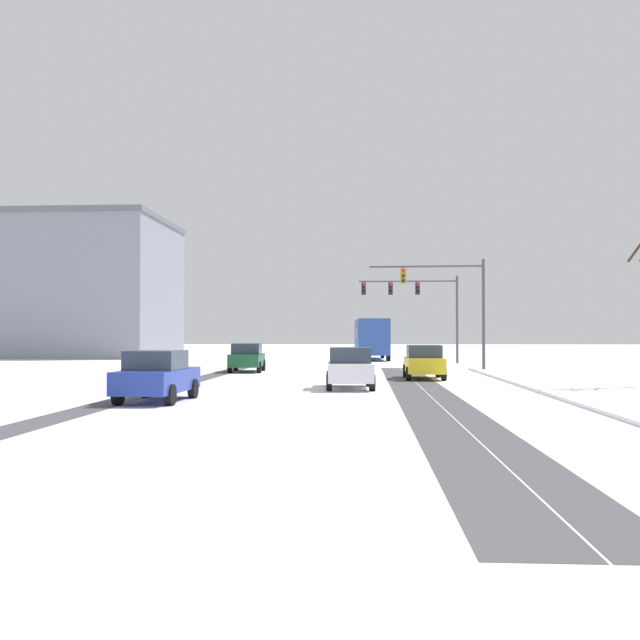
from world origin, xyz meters
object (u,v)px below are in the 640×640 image
(bus_oncoming, at_px, (371,336))
(office_building_far_left_block, at_px, (14,288))
(car_dark_green_lead, at_px, (247,357))
(car_yellow_cab_second, at_px, (424,362))
(car_white_third, at_px, (350,368))
(car_blue_fourth, at_px, (157,376))
(traffic_signal_far_right, at_px, (417,298))
(traffic_signal_near_right, at_px, (451,294))

(bus_oncoming, height_order, office_building_far_left_block, office_building_far_left_block)
(car_dark_green_lead, bearing_deg, bus_oncoming, 71.04)
(car_dark_green_lead, height_order, car_yellow_cab_second, same)
(car_dark_green_lead, distance_m, car_yellow_cab_second, 11.29)
(car_dark_green_lead, height_order, office_building_far_left_block, office_building_far_left_block)
(bus_oncoming, bearing_deg, car_white_third, -91.96)
(car_dark_green_lead, xyz_separation_m, car_white_third, (6.09, -12.53, 0.00))
(car_blue_fourth, bearing_deg, car_yellow_cab_second, 52.67)
(traffic_signal_far_right, relative_size, office_building_far_left_block, 0.25)
(car_dark_green_lead, height_order, car_white_third, same)
(traffic_signal_near_right, height_order, traffic_signal_far_right, same)
(car_blue_fourth, relative_size, office_building_far_left_block, 0.14)
(car_blue_fourth, xyz_separation_m, bus_oncoming, (7.13, 39.49, 1.18))
(car_white_third, height_order, office_building_far_left_block, office_building_far_left_block)
(traffic_signal_near_right, height_order, office_building_far_left_block, office_building_far_left_block)
(traffic_signal_far_right, distance_m, bus_oncoming, 8.78)
(traffic_signal_near_right, height_order, car_dark_green_lead, traffic_signal_near_right)
(car_dark_green_lead, height_order, car_blue_fourth, same)
(car_dark_green_lead, relative_size, car_blue_fourth, 1.00)
(car_blue_fourth, height_order, office_building_far_left_block, office_building_far_left_block)
(car_yellow_cab_second, distance_m, car_white_third, 7.29)
(bus_oncoming, relative_size, office_building_far_left_block, 0.37)
(car_blue_fourth, xyz_separation_m, office_building_far_left_block, (-27.06, 45.32, 5.75))
(traffic_signal_near_right, bearing_deg, bus_oncoming, 102.86)
(bus_oncoming, bearing_deg, car_yellow_cab_second, -85.23)
(car_yellow_cab_second, bearing_deg, traffic_signal_near_right, 73.98)
(car_white_third, height_order, car_blue_fourth, same)
(bus_oncoming, bearing_deg, office_building_far_left_block, 170.33)
(traffic_signal_far_right, height_order, car_white_third, traffic_signal_far_right)
(traffic_signal_far_right, relative_size, car_white_third, 1.77)
(traffic_signal_far_right, height_order, car_dark_green_lead, traffic_signal_far_right)
(car_yellow_cab_second, bearing_deg, car_blue_fourth, -127.33)
(traffic_signal_near_right, xyz_separation_m, bus_oncoming, (-4.46, 19.53, -2.47))
(traffic_signal_far_right, height_order, bus_oncoming, traffic_signal_far_right)
(car_yellow_cab_second, bearing_deg, bus_oncoming, 94.77)
(car_white_third, height_order, bus_oncoming, bus_oncoming)
(car_white_third, relative_size, office_building_far_left_block, 0.14)
(traffic_signal_far_right, bearing_deg, car_blue_fourth, -108.21)
(office_building_far_left_block, bearing_deg, car_dark_green_lead, -44.94)
(traffic_signal_near_right, xyz_separation_m, office_building_far_left_block, (-38.65, 25.36, 2.11))
(traffic_signal_near_right, xyz_separation_m, traffic_signal_far_right, (-1.10, 11.94, 0.37))
(car_yellow_cab_second, height_order, car_white_third, same)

